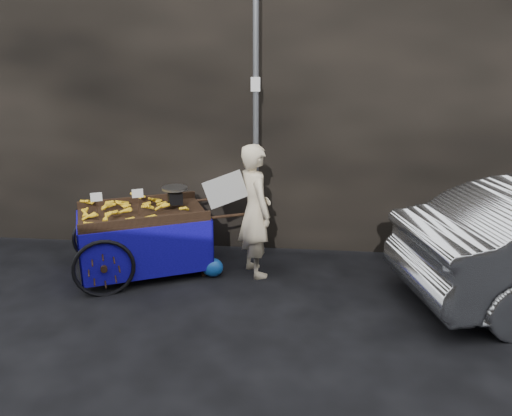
# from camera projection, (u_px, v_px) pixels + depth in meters

# --- Properties ---
(ground) EXTENTS (80.00, 80.00, 0.00)m
(ground) POSITION_uv_depth(u_px,v_px,m) (220.00, 297.00, 5.97)
(ground) COLOR black
(ground) RESTS_ON ground
(building_wall) EXTENTS (13.50, 2.00, 5.00)m
(building_wall) POSITION_uv_depth(u_px,v_px,m) (271.00, 71.00, 7.62)
(building_wall) COLOR black
(building_wall) RESTS_ON ground
(street_pole) EXTENTS (0.12, 0.10, 4.00)m
(street_pole) POSITION_uv_depth(u_px,v_px,m) (256.00, 115.00, 6.55)
(street_pole) COLOR slate
(street_pole) RESTS_ON ground
(banana_cart) EXTENTS (2.40, 1.80, 1.19)m
(banana_cart) POSITION_uv_depth(u_px,v_px,m) (139.00, 219.00, 6.43)
(banana_cart) COLOR black
(banana_cart) RESTS_ON ground
(vendor) EXTENTS (0.98, 0.75, 1.73)m
(vendor) POSITION_uv_depth(u_px,v_px,m) (255.00, 211.00, 6.35)
(vendor) COLOR beige
(vendor) RESTS_ON ground
(plastic_bag) EXTENTS (0.28, 0.22, 0.25)m
(plastic_bag) POSITION_uv_depth(u_px,v_px,m) (213.00, 267.00, 6.48)
(plastic_bag) COLOR #164EA9
(plastic_bag) RESTS_ON ground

